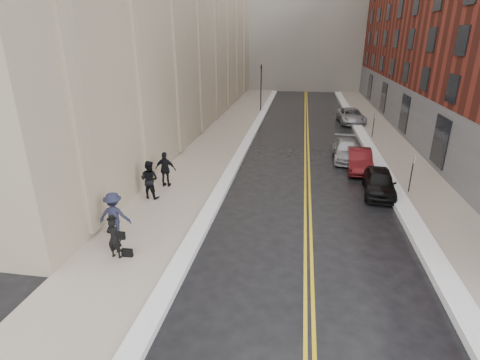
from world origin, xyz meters
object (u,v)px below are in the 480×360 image
(car_silver_far, at_px, (351,116))
(pedestrian_main, at_px, (114,238))
(car_black, at_px, (379,182))
(car_silver_near, at_px, (347,150))
(pedestrian_a, at_px, (149,180))
(pedestrian_c, at_px, (166,169))
(pedestrian_b, at_px, (114,216))
(car_maroon, at_px, (359,160))

(car_silver_far, xyz_separation_m, pedestrian_main, (-11.55, -26.60, 0.26))
(car_black, xyz_separation_m, car_silver_near, (-1.09, 6.08, -0.02))
(pedestrian_a, relative_size, pedestrian_c, 1.01)
(pedestrian_b, distance_m, pedestrian_c, 5.85)
(car_silver_near, xyz_separation_m, pedestrian_a, (-10.80, -8.89, 0.50))
(pedestrian_a, bearing_deg, car_maroon, -140.54)
(car_black, xyz_separation_m, pedestrian_c, (-11.63, -1.14, 0.47))
(car_black, xyz_separation_m, pedestrian_a, (-11.89, -2.81, 0.48))
(car_silver_near, distance_m, pedestrian_c, 12.78)
(car_black, relative_size, pedestrian_main, 2.45)
(car_maroon, xyz_separation_m, pedestrian_a, (-11.34, -6.64, 0.48))
(car_black, bearing_deg, car_maroon, 103.66)
(car_maroon, xyz_separation_m, pedestrian_c, (-11.07, -4.97, 0.47))
(car_maroon, xyz_separation_m, car_silver_far, (1.06, 14.38, 0.03))
(car_silver_near, xyz_separation_m, car_silver_far, (1.60, 12.12, 0.04))
(car_silver_far, height_order, pedestrian_main, pedestrian_main)
(car_black, xyz_separation_m, car_maroon, (-0.55, 3.83, -0.00))
(car_black, xyz_separation_m, pedestrian_main, (-11.04, -8.40, 0.28))
(pedestrian_c, bearing_deg, car_black, -174.51)
(car_maroon, bearing_deg, car_silver_far, 88.69)
(car_maroon, relative_size, car_silver_far, 0.81)
(car_silver_far, bearing_deg, car_black, -95.64)
(car_silver_far, bearing_deg, car_maroon, -98.26)
(car_black, distance_m, car_silver_near, 6.18)
(car_black, xyz_separation_m, car_silver_far, (0.51, 18.20, 0.03))
(car_silver_far, distance_m, pedestrian_a, 24.40)
(car_black, distance_m, pedestrian_main, 13.88)
(pedestrian_b, bearing_deg, pedestrian_main, 109.61)
(car_silver_far, height_order, pedestrian_a, pedestrian_a)
(pedestrian_b, bearing_deg, pedestrian_a, -93.59)
(car_black, relative_size, car_silver_near, 0.87)
(car_black, relative_size, pedestrian_c, 1.99)
(pedestrian_a, height_order, pedestrian_c, pedestrian_a)
(pedestrian_a, xyz_separation_m, pedestrian_b, (0.18, -4.18, 0.01))
(car_silver_far, xyz_separation_m, pedestrian_c, (-12.13, -19.35, 0.44))
(pedestrian_c, bearing_deg, pedestrian_a, 80.83)
(car_silver_far, bearing_deg, pedestrian_b, -119.93)
(pedestrian_a, xyz_separation_m, pedestrian_c, (0.27, 1.67, -0.01))
(car_black, relative_size, pedestrian_a, 1.96)
(car_black, distance_m, car_silver_far, 18.21)
(pedestrian_a, relative_size, pedestrian_b, 0.99)
(car_black, bearing_deg, pedestrian_b, -143.75)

